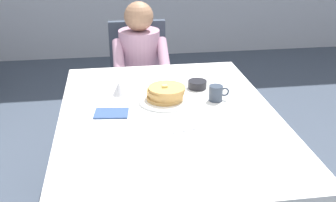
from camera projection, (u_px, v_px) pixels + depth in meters
name	position (u px, v px, depth m)	size (l,w,h in m)	color
dining_table_main	(169.00, 129.00, 2.09)	(1.12, 1.52, 0.74)	white
chair_diner	(139.00, 74.00, 3.19)	(0.44, 0.45, 0.93)	#384251
diner_person	(140.00, 64.00, 2.99)	(0.40, 0.43, 1.12)	#B2849E
plate_breakfast	(166.00, 100.00, 2.19)	(0.28, 0.28, 0.02)	white
breakfast_stack	(166.00, 93.00, 2.17)	(0.21, 0.21, 0.08)	tan
cup_coffee	(216.00, 93.00, 2.19)	(0.11, 0.08, 0.08)	#333D4C
bowl_butter	(197.00, 84.00, 2.36)	(0.11, 0.11, 0.04)	black
syrup_pitcher	(119.00, 89.00, 2.26)	(0.08, 0.08, 0.07)	silver
fork_left_of_plate	(131.00, 105.00, 2.14)	(0.18, 0.01, 0.01)	silver
knife_right_of_plate	(201.00, 101.00, 2.19)	(0.20, 0.01, 0.01)	silver
spoon_near_edge	(183.00, 131.00, 1.88)	(0.15, 0.01, 0.01)	silver
napkin_folded	(111.00, 113.00, 2.05)	(0.17, 0.12, 0.01)	#334C7F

